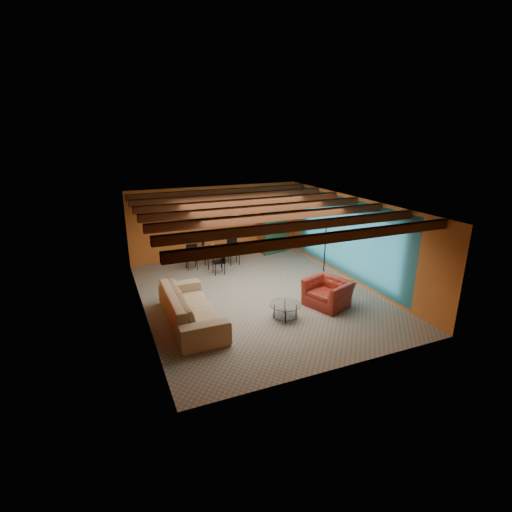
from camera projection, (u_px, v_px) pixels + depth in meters
name	position (u px, v px, depth m)	size (l,w,h in m)	color
room	(257.00, 216.00, 10.61)	(6.52, 8.01, 2.71)	gray
sofa	(191.00, 307.00, 9.50)	(2.94, 1.15, 0.86)	#947D5F
armchair	(328.00, 293.00, 10.47)	(1.14, 1.00, 0.74)	maroon
coffee_table	(285.00, 311.00, 9.78)	(0.79, 0.79, 0.41)	white
dining_table	(213.00, 254.00, 13.45)	(1.88, 1.88, 0.98)	white
armoire	(273.00, 229.00, 15.02)	(1.05, 0.51, 1.84)	brown
floor_lamp	(325.00, 249.00, 12.50)	(0.37, 0.37, 1.84)	black
ceiling_fan	(259.00, 217.00, 10.51)	(1.50, 1.50, 0.44)	#472614
painting	(193.00, 216.00, 13.86)	(1.05, 0.03, 0.65)	black
potted_plant	(273.00, 200.00, 14.65)	(0.45, 0.39, 0.50)	#26661E
vase	(212.00, 238.00, 13.27)	(0.17, 0.17, 0.18)	orange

